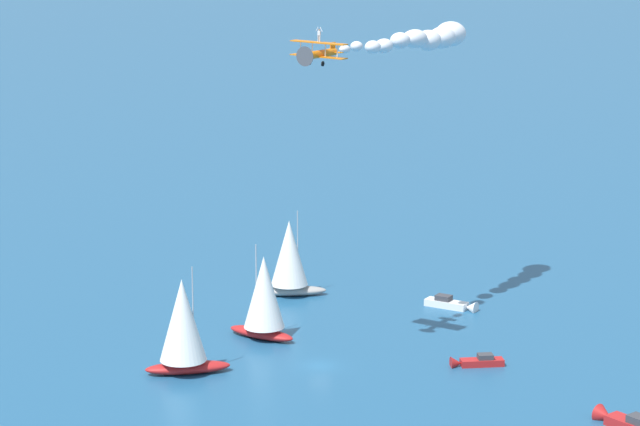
# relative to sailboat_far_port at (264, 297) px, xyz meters

# --- Properties ---
(ground_plane) EXTENTS (2000.00, 2000.00, 0.00)m
(ground_plane) POSITION_rel_sailboat_far_port_xyz_m (-7.03, 10.93, -5.75)
(ground_plane) COLOR #1E517A
(sailboat_far_port) EXTENTS (9.63, 7.84, 12.59)m
(sailboat_far_port) POSITION_rel_sailboat_far_port_xyz_m (0.00, 0.00, 0.00)
(sailboat_far_port) COLOR #B21E1E
(sailboat_far_port) RESTS_ON ground_plane
(sailboat_inshore) EXTENTS (10.65, 6.50, 13.31)m
(sailboat_inshore) POSITION_rel_sailboat_far_port_xyz_m (9.50, 13.22, 0.33)
(sailboat_inshore) COLOR #B21E1E
(sailboat_inshore) RESTS_ON ground_plane
(motorboat_ahead) EXTENTS (7.50, 5.73, 2.21)m
(motorboat_ahead) POSITION_rel_sailboat_far_port_xyz_m (-26.58, -13.01, -5.15)
(motorboat_ahead) COLOR white
(motorboat_ahead) RESTS_ON ground_plane
(motorboat_mid_cluster) EXTENTS (6.84, 8.17, 2.48)m
(motorboat_mid_cluster) POSITION_rel_sailboat_far_port_xyz_m (-39.50, 32.30, -5.08)
(motorboat_mid_cluster) COLOR #B21E1E
(motorboat_mid_cluster) RESTS_ON ground_plane
(sailboat_outer_ring_a) EXTENTS (9.92, 5.62, 12.65)m
(sailboat_outer_ring_a) POSITION_rel_sailboat_far_port_xyz_m (-3.51, -20.31, 0.03)
(sailboat_outer_ring_a) COLOR #9E9993
(sailboat_outer_ring_a) RESTS_ON ground_plane
(motorboat_outer_ring_b) EXTENTS (6.70, 2.25, 1.91)m
(motorboat_outer_ring_b) POSITION_rel_sailboat_far_port_xyz_m (-26.07, 11.49, -5.23)
(motorboat_outer_ring_b) COLOR #B21E1E
(motorboat_outer_ring_b) RESTS_ON ground_plane
(biplane_lead) EXTENTS (6.76, 6.89, 3.57)m
(biplane_lead) POSITION_rel_sailboat_far_port_xyz_m (-6.87, 11.17, 32.74)
(biplane_lead) COLOR orange
(wingwalker_lead) EXTENTS (0.82, 0.59, 1.76)m
(wingwalker_lead) POSITION_rel_sailboat_far_port_xyz_m (-6.91, 11.21, 34.93)
(wingwalker_lead) COLOR white
(smoke_trail_lead) EXTENTS (20.06, 29.16, 3.54)m
(smoke_trail_lead) POSITION_rel_sailboat_far_port_xyz_m (-22.40, -12.06, 32.43)
(smoke_trail_lead) COLOR silver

